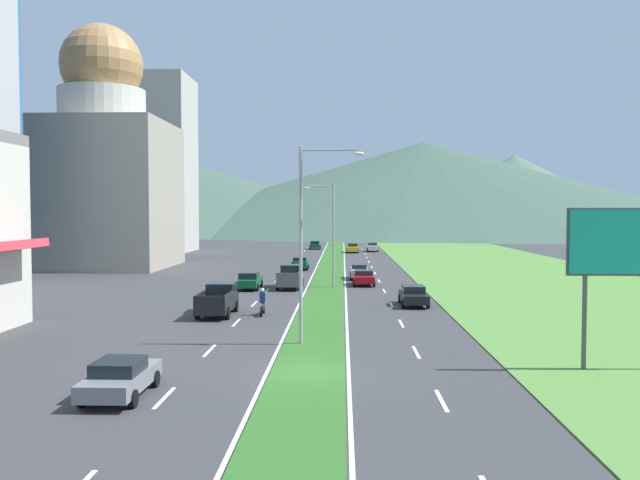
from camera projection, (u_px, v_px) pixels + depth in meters
ground_plane at (307, 374)px, 27.55m from camera, size 600.00×600.00×0.00m
grass_median at (332, 262)px, 87.46m from camera, size 3.20×240.00×0.06m
grass_verge_right at (485, 263)px, 86.74m from camera, size 24.00×240.00×0.06m
lane_dash_left_2 at (164, 398)px, 24.01m from camera, size 0.16×2.80×0.01m
lane_dash_left_3 at (210, 351)px, 32.13m from camera, size 0.16×2.80×0.01m
lane_dash_left_4 at (236, 323)px, 40.26m from camera, size 0.16×2.80×0.01m
lane_dash_left_5 at (254, 304)px, 48.38m from camera, size 0.16×2.80×0.01m
lane_dash_left_6 at (267, 291)px, 56.50m from camera, size 0.16×2.80×0.01m
lane_dash_left_7 at (276, 281)px, 64.63m from camera, size 0.16×2.80×0.01m
lane_dash_left_8 at (284, 273)px, 72.75m from camera, size 0.16×2.80×0.01m
lane_dash_left_9 at (290, 267)px, 80.87m from camera, size 0.16×2.80×0.01m
lane_dash_left_10 at (295, 262)px, 89.00m from camera, size 0.16×2.80×0.01m
lane_dash_left_11 at (299, 257)px, 97.12m from camera, size 0.16×2.80×0.01m
lane_dash_left_12 at (302, 254)px, 105.24m from camera, size 0.16×2.80×0.01m
lane_dash_left_13 at (305, 251)px, 113.37m from camera, size 0.16×2.80×0.01m
lane_dash_left_14 at (307, 248)px, 121.49m from camera, size 0.16×2.80×0.01m
lane_dash_right_2 at (442, 401)px, 23.65m from camera, size 0.16×2.80×0.01m
lane_dash_right_3 at (416, 352)px, 31.78m from camera, size 0.16×2.80×0.01m
lane_dash_right_4 at (401, 323)px, 39.90m from camera, size 0.16×2.80×0.01m
lane_dash_right_5 at (391, 305)px, 48.02m from camera, size 0.16×2.80×0.01m
lane_dash_right_6 at (384, 291)px, 56.15m from camera, size 0.16×2.80×0.01m
lane_dash_right_7 at (379, 281)px, 64.27m from camera, size 0.16×2.80×0.01m
lane_dash_right_8 at (375, 273)px, 72.39m from camera, size 0.16×2.80×0.01m
lane_dash_right_9 at (372, 267)px, 80.52m from camera, size 0.16×2.80×0.01m
lane_dash_right_10 at (369, 262)px, 88.64m from camera, size 0.16×2.80×0.01m
lane_dash_right_11 at (367, 258)px, 96.76m from camera, size 0.16×2.80×0.01m
lane_dash_right_12 at (365, 254)px, 104.89m from camera, size 0.16×2.80×0.01m
lane_dash_right_13 at (363, 251)px, 113.01m from camera, size 0.16×2.80×0.01m
lane_dash_right_14 at (362, 248)px, 121.13m from camera, size 0.16×2.80×0.01m
edge_line_median_left at (319, 262)px, 87.52m from camera, size 0.16×240.00×0.01m
edge_line_median_right at (345, 263)px, 87.40m from camera, size 0.16×240.00×0.01m
domed_building at (103, 168)px, 79.83m from camera, size 16.14×16.14×29.70m
midrise_colored at (155, 165)px, 111.42m from camera, size 12.23×12.23×29.85m
hill_far_left at (159, 192)px, 255.66m from camera, size 208.23×208.23×28.87m
hill_far_center at (424, 186)px, 251.60m from camera, size 230.37×230.37×33.70m
hill_far_right at (514, 190)px, 311.27m from camera, size 126.17×126.17×34.06m
street_lamp_near at (308, 232)px, 33.39m from camera, size 3.34×0.34×10.18m
street_lamp_mid at (330, 229)px, 58.47m from camera, size 2.77×0.28×9.35m
billboard_roadside at (625, 250)px, 27.90m from camera, size 4.96×0.28×7.05m
car_0 at (359, 272)px, 66.15m from camera, size 1.86×4.33×1.49m
car_1 at (364, 277)px, 60.64m from camera, size 2.03×4.24×1.40m
car_2 at (353, 248)px, 108.56m from camera, size 2.01×4.60×1.55m
car_3 at (373, 247)px, 111.52m from camera, size 1.89×4.39×1.53m
car_4 at (315, 245)px, 118.51m from camera, size 2.00×4.21×1.50m
car_5 at (120, 377)px, 24.13m from camera, size 2.04×4.39×1.42m
car_6 at (249, 280)px, 57.59m from camera, size 2.01×4.72×1.51m
car_7 at (300, 263)px, 76.67m from camera, size 1.93×4.15×1.50m
car_8 at (413, 295)px, 47.54m from camera, size 1.98×4.43×1.46m
pickup_truck_0 at (218, 300)px, 43.34m from camera, size 2.18×5.40×2.00m
pickup_truck_1 at (290, 277)px, 58.46m from camera, size 2.18×5.40×2.00m
motorcycle_rider at (263, 304)px, 43.11m from camera, size 0.36×2.00×1.80m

